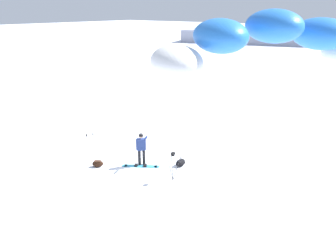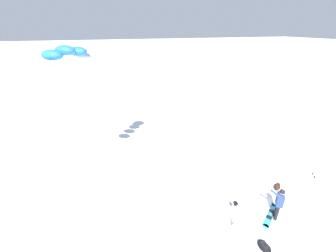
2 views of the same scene
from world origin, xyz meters
TOP-DOWN VIEW (x-y plane):
  - ground_plane at (0.00, 0.00)m, footprint 300.00×300.00m
  - snowboarder at (-0.15, 0.23)m, footprint 0.75×0.48m
  - snowboard at (-0.23, 0.40)m, footprint 1.55×1.14m
  - traction_kite at (-8.11, 6.02)m, footprint 2.79×3.24m
  - gear_bag_large at (-1.67, -0.85)m, footprint 0.39×0.62m
  - camera_tripod at (-2.23, 0.48)m, footprint 0.61×0.61m
  - gear_bag_small at (1.36, 1.69)m, footprint 0.59×0.55m
  - ski_poles at (2.70, 0.99)m, footprint 0.40×0.43m
  - distant_ridge at (19.31, -61.96)m, footprint 38.17×25.66m

SIDE VIEW (x-z plane):
  - ground_plane at x=0.00m, z-range 0.00..0.00m
  - snowboard at x=-0.23m, z-range -0.03..0.07m
  - gear_bag_large at x=-1.67m, z-range 0.01..0.30m
  - gear_bag_small at x=1.36m, z-range 0.01..0.32m
  - ski_poles at x=2.70m, z-range 0.19..1.34m
  - camera_tripod at x=-2.23m, z-range 0.29..1.63m
  - snowboarder at x=-0.15m, z-range 0.16..1.81m
  - distant_ridge at x=19.31m, z-range 0.00..2.69m
  - traction_kite at x=-8.11m, z-range 6.23..7.10m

